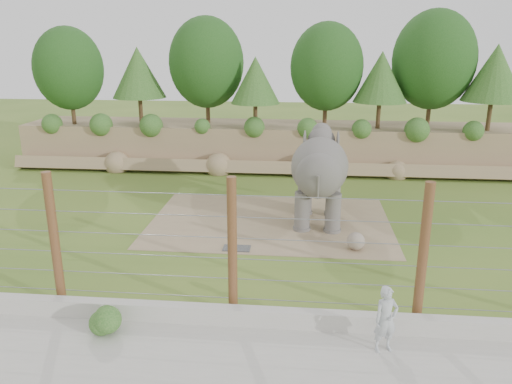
# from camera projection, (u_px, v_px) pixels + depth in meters

# --- Properties ---
(ground) EXTENTS (90.00, 90.00, 0.00)m
(ground) POSITION_uv_depth(u_px,v_px,m) (251.00, 250.00, 18.28)
(ground) COLOR #496C25
(ground) RESTS_ON ground
(back_embankment) EXTENTS (30.00, 5.52, 8.77)m
(back_embankment) POSITION_uv_depth(u_px,v_px,m) (284.00, 100.00, 29.12)
(back_embankment) COLOR #907A5A
(back_embankment) RESTS_ON ground
(dirt_patch) EXTENTS (10.00, 7.00, 0.02)m
(dirt_patch) POSITION_uv_depth(u_px,v_px,m) (270.00, 221.00, 21.08)
(dirt_patch) COLOR #977E5F
(dirt_patch) RESTS_ON ground
(drain_grate) EXTENTS (1.00, 0.60, 0.03)m
(drain_grate) POSITION_uv_depth(u_px,v_px,m) (237.00, 248.00, 18.32)
(drain_grate) COLOR #262628
(drain_grate) RESTS_ON dirt_patch
(elephant) EXTENTS (2.21, 4.74, 3.76)m
(elephant) POSITION_uv_depth(u_px,v_px,m) (319.00, 179.00, 20.46)
(elephant) COLOR #625E58
(elephant) RESTS_ON ground
(stone_ball) EXTENTS (0.66, 0.66, 0.66)m
(stone_ball) POSITION_uv_depth(u_px,v_px,m) (356.00, 241.00, 18.14)
(stone_ball) COLOR gray
(stone_ball) RESTS_ON dirt_patch
(retaining_wall) EXTENTS (26.00, 0.35, 0.50)m
(retaining_wall) POSITION_uv_depth(u_px,v_px,m) (231.00, 315.00, 13.45)
(retaining_wall) COLOR #B7B4AB
(retaining_wall) RESTS_ON ground
(walkway) EXTENTS (26.00, 4.00, 0.01)m
(walkway) POSITION_uv_depth(u_px,v_px,m) (218.00, 370.00, 11.62)
(walkway) COLOR #B7B4AB
(walkway) RESTS_ON ground
(barrier_fence) EXTENTS (20.26, 0.26, 4.00)m
(barrier_fence) POSITION_uv_depth(u_px,v_px,m) (232.00, 248.00, 13.41)
(barrier_fence) COLOR #582F1B
(barrier_fence) RESTS_ON ground
(walkway_shrub) EXTENTS (0.75, 0.75, 0.75)m
(walkway_shrub) POSITION_uv_depth(u_px,v_px,m) (104.00, 321.00, 12.95)
(walkway_shrub) COLOR #22561A
(walkway_shrub) RESTS_ON walkway
(zookeeper) EXTENTS (0.73, 0.61, 1.72)m
(zookeeper) POSITION_uv_depth(u_px,v_px,m) (386.00, 319.00, 12.11)
(zookeeper) COLOR #A6AAAF
(zookeeper) RESTS_ON walkway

